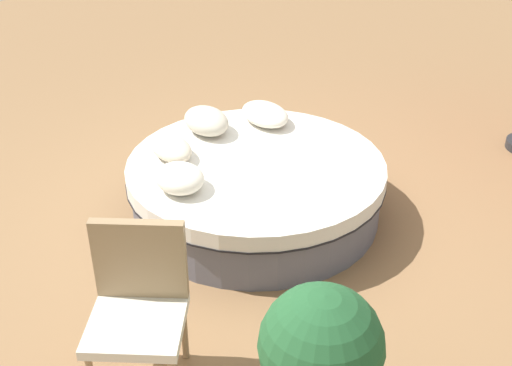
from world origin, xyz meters
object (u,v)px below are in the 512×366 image
throw_pillow_3 (180,178)px  planter (320,355)px  throw_pillow_2 (171,148)px  patio_chair (138,297)px  round_bed (256,187)px  throw_pillow_0 (265,114)px  throw_pillow_1 (206,121)px

throw_pillow_3 → planter: (-1.88, 0.11, -0.06)m
throw_pillow_2 → patio_chair: 1.78m
round_bed → throw_pillow_3: 0.76m
round_bed → planter: size_ratio=2.28×
throw_pillow_0 → throw_pillow_2: bearing=99.3°
patio_chair → throw_pillow_0: bearing=-104.1°
round_bed → throw_pillow_1: bearing=7.0°
throw_pillow_1 → throw_pillow_3: 0.96m
throw_pillow_1 → throw_pillow_2: (-0.26, 0.45, -0.03)m
throw_pillow_3 → planter: size_ratio=0.45×
patio_chair → planter: 1.05m
throw_pillow_3 → planter: planter is taller
patio_chair → throw_pillow_1: bearing=-93.2°
throw_pillow_2 → patio_chair: bearing=149.7°
throw_pillow_1 → throw_pillow_2: 0.52m
throw_pillow_0 → patio_chair: bearing=132.2°
throw_pillow_1 → patio_chair: patio_chair is taller
throw_pillow_3 → patio_chair: 1.29m
throw_pillow_1 → planter: (-2.63, 0.71, -0.07)m
planter → throw_pillow_0: bearing=-26.1°
round_bed → throw_pillow_3: size_ratio=5.12×
throw_pillow_0 → throw_pillow_2: throw_pillow_0 is taller
patio_chair → planter: patio_chair is taller
throw_pillow_2 → patio_chair: (-1.54, 0.90, 0.00)m
throw_pillow_1 → throw_pillow_3: size_ratio=1.20×
throw_pillow_0 → throw_pillow_3: (-0.65, 1.13, 0.01)m
patio_chair → throw_pillow_3: bearing=-91.7°
round_bed → patio_chair: size_ratio=2.10×
throw_pillow_3 → throw_pillow_0: bearing=-60.0°
throw_pillow_2 → throw_pillow_3: throw_pillow_3 is taller
throw_pillow_1 → throw_pillow_2: size_ratio=1.03×
throw_pillow_2 → round_bed: bearing=-128.7°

